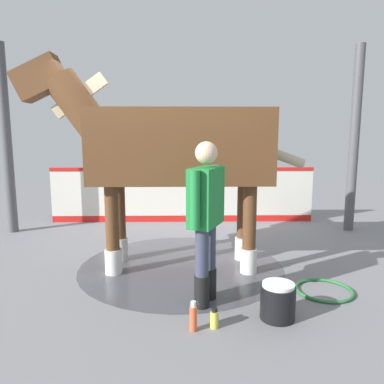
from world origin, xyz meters
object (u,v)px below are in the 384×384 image
horse (171,149)px  hose_coil (324,290)px  bottle_spray (193,317)px  wash_bucket (278,301)px  bottle_shampoo (214,319)px  handler (206,213)px

horse → hose_coil: (-1.02, -1.53, -1.47)m
horse → bottle_spray: horse is taller
horse → wash_bucket: (-1.48, -0.82, -1.32)m
bottle_shampoo → bottle_spray: bottle_spray is taller
bottle_spray → bottle_shampoo: bearing=-84.4°
wash_bucket → bottle_spray: (-0.09, 0.79, -0.04)m
hose_coil → bottle_shampoo: bearing=112.3°
hose_coil → horse: bearing=56.4°
bottle_shampoo → hose_coil: size_ratio=0.30×
horse → wash_bucket: size_ratio=10.32×
horse → hose_coil: 2.35m
handler → wash_bucket: bearing=-4.0°
handler → wash_bucket: 1.04m
bottle_shampoo → horse: bearing=7.8°
handler → bottle_shampoo: bearing=-60.4°
bottle_spray → hose_coil: bottle_spray is taller
handler → horse: bearing=133.5°
horse → wash_bucket: horse is taller
handler → hose_coil: size_ratio=2.64×
handler → bottle_spray: handler is taller
handler → bottle_shampoo: handler is taller
wash_bucket → hose_coil: wash_bucket is taller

